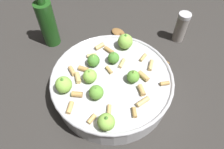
% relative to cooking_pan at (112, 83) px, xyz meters
% --- Properties ---
extents(ground_plane, '(2.40, 2.40, 0.00)m').
position_rel_cooking_pan_xyz_m(ground_plane, '(0.00, 0.00, -0.04)').
color(ground_plane, '#2D2B28').
extents(cooking_pan, '(0.31, 0.31, 0.11)m').
position_rel_cooking_pan_xyz_m(cooking_pan, '(0.00, 0.00, 0.00)').
color(cooking_pan, '#B7B7BC').
rests_on(cooking_pan, ground).
extents(pepper_shaker, '(0.04, 0.04, 0.10)m').
position_rel_cooking_pan_xyz_m(pepper_shaker, '(0.08, 0.30, 0.01)').
color(pepper_shaker, gray).
rests_on(pepper_shaker, ground).
extents(olive_oil_bottle, '(0.05, 0.05, 0.20)m').
position_rel_cooking_pan_xyz_m(olive_oil_bottle, '(-0.27, 0.06, 0.04)').
color(olive_oil_bottle, '#1E4C19').
rests_on(olive_oil_bottle, ground).
extents(wooden_spoon, '(0.24, 0.08, 0.02)m').
position_rel_cooking_pan_xyz_m(wooden_spoon, '(-0.03, 0.20, -0.03)').
color(wooden_spoon, olive).
rests_on(wooden_spoon, ground).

